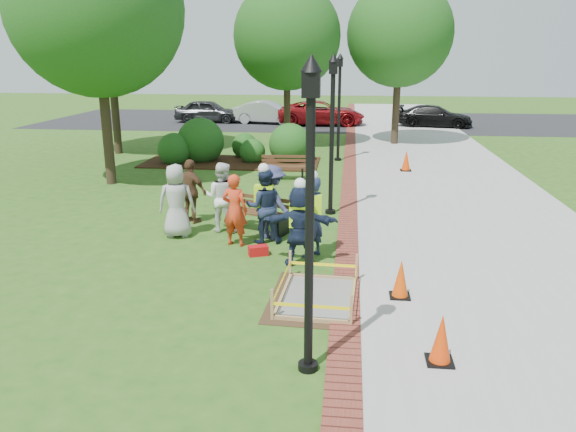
# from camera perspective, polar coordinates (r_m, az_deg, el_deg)

# --- Properties ---
(ground) EXTENTS (100.00, 100.00, 0.00)m
(ground) POSITION_cam_1_polar(r_m,az_deg,el_deg) (10.95, -3.32, -6.70)
(ground) COLOR #285116
(ground) RESTS_ON ground
(sidewalk) EXTENTS (6.00, 60.00, 0.02)m
(sidewalk) POSITION_cam_1_polar(r_m,az_deg,el_deg) (20.64, 15.34, 3.76)
(sidewalk) COLOR #9E9E99
(sidewalk) RESTS_ON ground
(brick_edging) EXTENTS (0.50, 60.00, 0.03)m
(brick_edging) POSITION_cam_1_polar(r_m,az_deg,el_deg) (20.38, 6.26, 4.11)
(brick_edging) COLOR maroon
(brick_edging) RESTS_ON ground
(mulch_bed) EXTENTS (7.00, 3.00, 0.05)m
(mulch_bed) POSITION_cam_1_polar(r_m,az_deg,el_deg) (22.84, -5.76, 5.44)
(mulch_bed) COLOR #381E0F
(mulch_bed) RESTS_ON ground
(parking_lot) EXTENTS (36.00, 12.00, 0.01)m
(parking_lot) POSITION_cam_1_polar(r_m,az_deg,el_deg) (37.22, 3.69, 9.63)
(parking_lot) COLOR black
(parking_lot) RESTS_ON ground
(wet_concrete_pad) EXTENTS (1.81, 2.38, 0.55)m
(wet_concrete_pad) POSITION_cam_1_polar(r_m,az_deg,el_deg) (10.14, 3.02, -7.20)
(wet_concrete_pad) COLOR #47331E
(wet_concrete_pad) RESTS_ON ground
(bench_near) EXTENTS (1.66, 1.08, 0.86)m
(bench_near) POSITION_cam_1_polar(r_m,az_deg,el_deg) (13.87, -2.96, -0.50)
(bench_near) COLOR #53351C
(bench_near) RESTS_ON ground
(bench_far) EXTENTS (1.57, 0.61, 0.84)m
(bench_far) POSITION_cam_1_polar(r_m,az_deg,el_deg) (19.61, -0.49, 4.47)
(bench_far) COLOR #4F2E1B
(bench_far) RESTS_ON ground
(cone_front) EXTENTS (0.39, 0.39, 0.76)m
(cone_front) POSITION_cam_1_polar(r_m,az_deg,el_deg) (8.39, 15.30, -12.06)
(cone_front) COLOR black
(cone_front) RESTS_ON ground
(cone_back) EXTENTS (0.37, 0.37, 0.73)m
(cone_back) POSITION_cam_1_polar(r_m,az_deg,el_deg) (10.33, 11.38, -6.35)
(cone_back) COLOR black
(cone_back) RESTS_ON ground
(cone_far) EXTENTS (0.40, 0.40, 0.79)m
(cone_far) POSITION_cam_1_polar(r_m,az_deg,el_deg) (21.50, 11.91, 5.48)
(cone_far) COLOR black
(cone_far) RESTS_ON ground
(toolbox) EXTENTS (0.48, 0.37, 0.21)m
(toolbox) POSITION_cam_1_polar(r_m,az_deg,el_deg) (12.31, -3.04, -3.53)
(toolbox) COLOR #B40D11
(toolbox) RESTS_ON ground
(lamp_near) EXTENTS (0.28, 0.28, 4.26)m
(lamp_near) POSITION_cam_1_polar(r_m,az_deg,el_deg) (7.18, 2.24, 1.85)
(lamp_near) COLOR black
(lamp_near) RESTS_ON ground
(lamp_mid) EXTENTS (0.28, 0.28, 4.26)m
(lamp_mid) POSITION_cam_1_polar(r_m,az_deg,el_deg) (15.05, 4.51, 9.38)
(lamp_mid) COLOR black
(lamp_mid) RESTS_ON ground
(lamp_far) EXTENTS (0.28, 0.28, 4.26)m
(lamp_far) POSITION_cam_1_polar(r_m,az_deg,el_deg) (23.01, 5.23, 11.72)
(lamp_far) COLOR black
(lamp_far) RESTS_ON ground
(tree_left) EXTENTS (5.48, 5.48, 8.34)m
(tree_left) POSITION_cam_1_polar(r_m,az_deg,el_deg) (19.60, -18.92, 19.28)
(tree_left) COLOR #3D2D1E
(tree_left) RESTS_ON ground
(tree_back) EXTENTS (4.85, 4.85, 7.43)m
(tree_back) POSITION_cam_1_polar(r_m,az_deg,el_deg) (26.61, -0.10, 17.81)
(tree_back) COLOR #3D2D1E
(tree_back) RESTS_ON ground
(tree_right) EXTENTS (4.91, 4.91, 7.59)m
(tree_right) POSITION_cam_1_polar(r_m,az_deg,el_deg) (27.79, 11.30, 17.71)
(tree_right) COLOR #3D2D1E
(tree_right) RESTS_ON ground
(tree_far) EXTENTS (5.91, 5.91, 8.92)m
(tree_far) POSITION_cam_1_polar(r_m,az_deg,el_deg) (25.75, -17.94, 19.26)
(tree_far) COLOR #3D2D1E
(tree_far) RESTS_ON ground
(shrub_a) EXTENTS (1.33, 1.33, 1.33)m
(shrub_a) POSITION_cam_1_polar(r_m,az_deg,el_deg) (23.03, -11.39, 5.24)
(shrub_a) COLOR #164E16
(shrub_a) RESTS_ON ground
(shrub_b) EXTENTS (1.90, 1.90, 1.90)m
(shrub_b) POSITION_cam_1_polar(r_m,az_deg,el_deg) (23.43, -8.77, 5.56)
(shrub_b) COLOR #164E16
(shrub_b) RESTS_ON ground
(shrub_c) EXTENTS (1.04, 1.04, 1.04)m
(shrub_c) POSITION_cam_1_polar(r_m,az_deg,el_deg) (22.88, -3.61, 5.46)
(shrub_c) COLOR #164E16
(shrub_c) RESTS_ON ground
(shrub_d) EXTENTS (1.69, 1.69, 1.69)m
(shrub_d) POSITION_cam_1_polar(r_m,az_deg,el_deg) (22.97, 0.18, 5.53)
(shrub_d) COLOR #164E16
(shrub_d) RESTS_ON ground
(shrub_e) EXTENTS (1.10, 1.10, 1.10)m
(shrub_e) POSITION_cam_1_polar(r_m,az_deg,el_deg) (24.12, -4.38, 6.00)
(shrub_e) COLOR #164E16
(shrub_e) RESTS_ON ground
(casual_person_a) EXTENTS (0.62, 0.45, 1.77)m
(casual_person_a) POSITION_cam_1_polar(r_m,az_deg,el_deg) (13.58, -11.27, 1.51)
(casual_person_a) COLOR #9E9E9E
(casual_person_a) RESTS_ON ground
(casual_person_b) EXTENTS (0.60, 0.46, 1.67)m
(casual_person_b) POSITION_cam_1_polar(r_m,az_deg,el_deg) (12.78, -5.43, 0.60)
(casual_person_b) COLOR red
(casual_person_b) RESTS_ON ground
(casual_person_c) EXTENTS (0.58, 0.40, 1.72)m
(casual_person_c) POSITION_cam_1_polar(r_m,az_deg,el_deg) (13.84, -6.73, 1.90)
(casual_person_c) COLOR white
(casual_person_c) RESTS_ON ground
(casual_person_d) EXTENTS (0.63, 0.54, 1.66)m
(casual_person_d) POSITION_cam_1_polar(r_m,az_deg,el_deg) (14.67, -9.82, 2.47)
(casual_person_d) COLOR brown
(casual_person_d) RESTS_ON ground
(casual_person_e) EXTENTS (0.67, 0.64, 1.78)m
(casual_person_e) POSITION_cam_1_polar(r_m,az_deg,el_deg) (13.15, -1.64, 1.36)
(casual_person_e) COLOR #34365C
(casual_person_e) RESTS_ON ground
(hivis_worker_a) EXTENTS (0.56, 0.38, 1.85)m
(hivis_worker_a) POSITION_cam_1_polar(r_m,az_deg,el_deg) (11.51, 1.22, -0.65)
(hivis_worker_a) COLOR #17233C
(hivis_worker_a) RESTS_ON ground
(hivis_worker_b) EXTENTS (0.64, 0.67, 1.92)m
(hivis_worker_b) POSITION_cam_1_polar(r_m,az_deg,el_deg) (11.98, 2.41, 0.17)
(hivis_worker_b) COLOR #17223D
(hivis_worker_b) RESTS_ON ground
(hivis_worker_c) EXTENTS (0.61, 0.45, 1.88)m
(hivis_worker_c) POSITION_cam_1_polar(r_m,az_deg,el_deg) (12.90, -2.45, 1.25)
(hivis_worker_c) COLOR #18233F
(hivis_worker_c) RESTS_ON ground
(parked_car_a) EXTENTS (2.12, 4.77, 1.55)m
(parked_car_a) POSITION_cam_1_polar(r_m,az_deg,el_deg) (36.75, -8.07, 9.41)
(parked_car_a) COLOR #2B2B2E
(parked_car_a) RESTS_ON ground
(parked_car_b) EXTENTS (2.66, 4.86, 1.51)m
(parked_car_b) POSITION_cam_1_polar(r_m,az_deg,el_deg) (35.68, -2.10, 9.36)
(parked_car_b) COLOR silver
(parked_car_b) RESTS_ON ground
(parked_car_c) EXTENTS (2.52, 5.06, 1.60)m
(parked_car_c) POSITION_cam_1_polar(r_m,az_deg,el_deg) (35.00, 3.35, 9.21)
(parked_car_c) COLOR maroon
(parked_car_c) RESTS_ON ground
(parked_car_d) EXTENTS (2.51, 4.48, 1.38)m
(parked_car_d) POSITION_cam_1_polar(r_m,az_deg,el_deg) (35.21, 14.61, 8.76)
(parked_car_d) COLOR black
(parked_car_d) RESTS_ON ground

